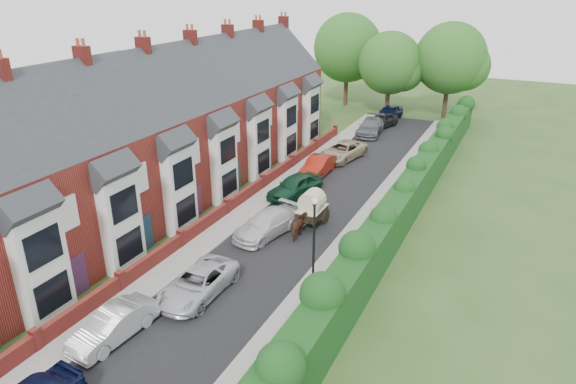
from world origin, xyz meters
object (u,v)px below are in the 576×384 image
object	(u,v)px
car_green	(295,186)
car_grey	(371,127)
lamppost	(314,234)
car_red	(318,166)
car_black	(382,121)
horse_cart	(312,206)
car_beige	(343,151)
car_silver_b	(198,283)
horse	(300,227)
car_white	(267,224)
car_silver_a	(114,325)

from	to	relation	value
car_green	car_grey	world-z (taller)	car_green
lamppost	car_red	xyz separation A→B (m)	(-6.13, 15.30, -2.55)
car_black	horse_cart	bearing A→B (deg)	-69.39
car_beige	car_silver_b	bearing A→B (deg)	-76.93
car_silver_b	car_black	size ratio (longest dim) A/B	1.16
car_green	horse_cart	size ratio (longest dim) A/B	1.43
car_black	horse	bearing A→B (deg)	-69.79
car_silver_b	car_white	size ratio (longest dim) A/B	0.99
lamppost	horse	world-z (taller)	lamppost
car_beige	car_grey	size ratio (longest dim) A/B	0.99
car_silver_a	car_white	bearing A→B (deg)	87.93
car_beige	horse	bearing A→B (deg)	-68.35
car_red	car_black	world-z (taller)	car_red
car_green	car_black	distance (m)	20.47
lamppost	horse_cart	world-z (taller)	lamppost
car_silver_b	horse_cart	distance (m)	9.73
car_grey	car_black	world-z (taller)	car_grey
car_silver_a	car_white	size ratio (longest dim) A/B	0.85
car_silver_a	car_silver_b	xyz separation A→B (m)	(1.37, 4.34, -0.01)
lamppost	horse_cart	size ratio (longest dim) A/B	1.56
car_white	car_red	xyz separation A→B (m)	(-1.13, 10.72, 0.03)
car_grey	horse	world-z (taller)	car_grey
lamppost	car_red	size ratio (longest dim) A/B	1.14
car_silver_a	car_beige	size ratio (longest dim) A/B	0.79
car_white	car_black	size ratio (longest dim) A/B	1.17
car_green	car_black	size ratio (longest dim) A/B	1.11
car_green	car_grey	distance (m)	17.54
car_silver_a	car_silver_b	distance (m)	4.55
lamppost	car_grey	size ratio (longest dim) A/B	0.97
car_red	car_black	bearing A→B (deg)	86.93
car_beige	horse_cart	size ratio (longest dim) A/B	1.60
car_silver_b	car_silver_a	bearing A→B (deg)	-107.56
car_silver_a	horse	size ratio (longest dim) A/B	2.48
car_silver_a	car_green	distance (m)	17.58
car_red	car_silver_a	bearing A→B (deg)	-91.32
lamppost	car_black	size ratio (longest dim) A/B	1.22
car_white	car_grey	xyz separation A→B (m)	(-0.83, 23.59, 0.06)
car_green	car_black	world-z (taller)	car_green
car_beige	horse_cart	xyz separation A→B (m)	(2.69, -12.90, 0.63)
car_white	car_black	bearing A→B (deg)	103.59
lamppost	car_red	distance (m)	16.68
car_silver_b	car_green	xyz separation A→B (m)	(-0.92, 13.23, 0.12)
lamppost	car_white	world-z (taller)	lamppost
car_silver_b	car_green	distance (m)	13.27
car_silver_b	car_white	distance (m)	7.18
car_green	car_silver_a	bearing A→B (deg)	-77.25
car_beige	horse_cart	bearing A→B (deg)	-66.92
horse_cart	horse	bearing A→B (deg)	-90.00
horse_cart	car_grey	bearing A→B (deg)	97.50
car_silver_b	car_white	xyz separation A→B (m)	(0.03, 7.18, 0.04)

